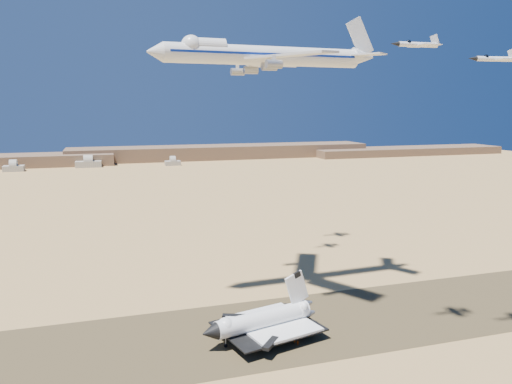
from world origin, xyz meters
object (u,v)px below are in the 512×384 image
object	(u,v)px
chase_jet_a	(417,44)
chase_jet_e	(284,65)
crew_b	(290,337)
chase_jet_b	(494,59)
crew_c	(298,343)
carrier_747	(258,55)
crew_a	(295,340)
chase_jet_f	(297,57)
shuttle	(262,322)

from	to	relation	value
chase_jet_a	chase_jet_e	xyz separation A→B (m)	(-6.23, 91.90, 0.94)
crew_b	chase_jet_b	world-z (taller)	chase_jet_b
crew_c	chase_jet_a	xyz separation A→B (m)	(32.72, -6.10, 89.42)
carrier_747	crew_a	xyz separation A→B (m)	(-1.24, -41.86, -90.04)
crew_a	chase_jet_f	world-z (taller)	chase_jet_f
crew_b	shuttle	bearing A→B (deg)	24.68
shuttle	chase_jet_e	distance (m)	120.80
shuttle	crew_c	distance (m)	13.09
crew_a	chase_jet_a	distance (m)	95.63
carrier_747	crew_b	bearing A→B (deg)	-95.05
carrier_747	chase_jet_b	world-z (taller)	carrier_747
crew_a	chase_jet_a	world-z (taller)	chase_jet_a
crew_a	crew_b	xyz separation A→B (m)	(-0.52, 2.41, -0.00)
chase_jet_f	shuttle	bearing A→B (deg)	-115.50
chase_jet_b	crew_b	bearing A→B (deg)	164.52
chase_jet_a	chase_jet_b	distance (m)	21.44
shuttle	carrier_747	world-z (taller)	carrier_747
chase_jet_f	crew_b	bearing A→B (deg)	-110.71
crew_b	chase_jet_a	distance (m)	96.04
chase_jet_a	chase_jet_b	world-z (taller)	chase_jet_a
carrier_747	chase_jet_b	distance (m)	78.16
chase_jet_a	chase_jet_b	xyz separation A→B (m)	(18.52, -9.89, -4.34)
chase_jet_b	chase_jet_e	xyz separation A→B (m)	(-24.76, 101.79, 5.28)
carrier_747	crew_a	size ratio (longest dim) A/B	50.61
chase_jet_b	chase_jet_f	world-z (taller)	chase_jet_f
chase_jet_f	crew_c	bearing A→B (deg)	-109.48
carrier_747	chase_jet_f	size ratio (longest dim) A/B	5.30
shuttle	chase_jet_f	bearing A→B (deg)	49.39
chase_jet_a	chase_jet_e	size ratio (longest dim) A/B	1.06
chase_jet_b	chase_jet_f	bearing A→B (deg)	100.85
crew_b	chase_jet_e	bearing A→B (deg)	-54.35
crew_b	crew_c	distance (m)	4.19
chase_jet_b	chase_jet_e	size ratio (longest dim) A/B	1.02
crew_c	chase_jet_f	xyz separation A→B (m)	(40.08, 104.63, 95.99)
carrier_747	chase_jet_e	world-z (taller)	carrier_747
shuttle	crew_a	bearing A→B (deg)	-52.88
chase_jet_e	chase_jet_f	distance (m)	23.90
shuttle	crew_c	size ratio (longest dim) A/B	24.87
chase_jet_b	crew_c	bearing A→B (deg)	168.23
shuttle	chase_jet_b	world-z (taller)	chase_jet_b
crew_b	chase_jet_a	size ratio (longest dim) A/B	0.11
chase_jet_a	crew_c	bearing A→B (deg)	171.15
crew_c	chase_jet_e	world-z (taller)	chase_jet_e
shuttle	crew_c	world-z (taller)	shuttle
shuttle	chase_jet_e	world-z (taller)	chase_jet_e
crew_b	carrier_747	bearing A→B (deg)	-38.36
shuttle	chase_jet_b	distance (m)	103.49
crew_b	chase_jet_a	xyz separation A→B (m)	(33.65, -10.18, 89.37)
crew_b	chase_jet_e	xyz separation A→B (m)	(27.42, 81.72, 90.31)
crew_c	chase_jet_f	size ratio (longest dim) A/B	0.10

